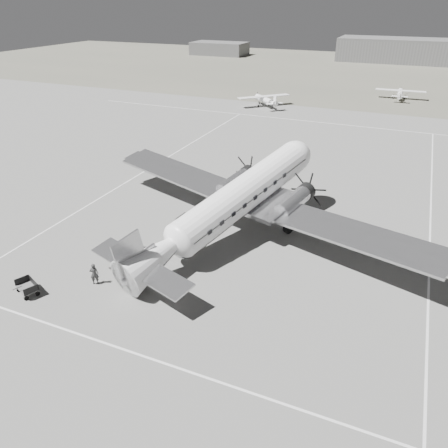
{
  "coord_description": "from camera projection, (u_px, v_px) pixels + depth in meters",
  "views": [
    {
      "loc": [
        8.83,
        -28.72,
        17.68
      ],
      "look_at": [
        -2.9,
        -1.6,
        2.2
      ],
      "focal_mm": 35.0,
      "sensor_mm": 36.0,
      "label": 1
    }
  ],
  "objects": [
    {
      "name": "hangar_main",
      "position": [
        412.0,
        51.0,
        128.94
      ],
      "size": [
        42.0,
        14.0,
        6.6
      ],
      "color": "#5E5E5E",
      "rests_on": "ground"
    },
    {
      "name": "shed_secondary",
      "position": [
        219.0,
        48.0,
        146.58
      ],
      "size": [
        18.0,
        10.0,
        4.0
      ],
      "primitive_type": "cube",
      "color": "#545454",
      "rests_on": "ground"
    },
    {
      "name": "taxi_line_right",
      "position": [
        429.0,
        281.0,
        30.44
      ],
      "size": [
        0.15,
        80.0,
        0.01
      ],
      "primitive_type": "cube",
      "color": "silver",
      "rests_on": "ground"
    },
    {
      "name": "grass_infield",
      "position": [
        384.0,
        74.0,
        111.9
      ],
      "size": [
        260.0,
        90.0,
        0.01
      ],
      "primitive_type": "cube",
      "color": "#5F5D50",
      "rests_on": "ground"
    },
    {
      "name": "taxi_line_horizon",
      "position": [
        348.0,
        125.0,
        67.18
      ],
      "size": [
        90.0,
        0.15,
        0.01
      ],
      "primitive_type": "cube",
      "color": "silver",
      "rests_on": "ground"
    },
    {
      "name": "light_plane_right",
      "position": [
        400.0,
        94.0,
        83.59
      ],
      "size": [
        9.56,
        7.89,
        1.92
      ],
      "primitive_type": null,
      "rotation": [
        0.0,
        0.0,
        0.04
      ],
      "color": "white",
      "rests_on": "ground"
    },
    {
      "name": "taxi_line_near",
      "position": [
        182.0,
        369.0,
        23.27
      ],
      "size": [
        60.0,
        0.15,
        0.01
      ],
      "primitive_type": "cube",
      "color": "silver",
      "rests_on": "ground"
    },
    {
      "name": "ground",
      "position": [
        265.0,
        247.0,
        34.66
      ],
      "size": [
        260.0,
        260.0,
        0.0
      ],
      "primitive_type": "plane",
      "color": "slate",
      "rests_on": "ground"
    },
    {
      "name": "dc3_airliner",
      "position": [
        234.0,
        203.0,
        34.58
      ],
      "size": [
        37.72,
        31.45,
        6.15
      ],
      "primitive_type": null,
      "rotation": [
        0.0,
        0.0,
        -0.32
      ],
      "color": "#B1B1B4",
      "rests_on": "ground"
    },
    {
      "name": "ground_crew",
      "position": [
        94.0,
        274.0,
        29.84
      ],
      "size": [
        0.7,
        0.63,
        1.61
      ],
      "primitive_type": "imported",
      "rotation": [
        0.0,
        0.0,
        3.68
      ],
      "color": "#2E2E2E",
      "rests_on": "ground"
    },
    {
      "name": "taxi_line_left",
      "position": [
        142.0,
        173.0,
        49.12
      ],
      "size": [
        0.15,
        60.0,
        0.01
      ],
      "primitive_type": "cube",
      "color": "silver",
      "rests_on": "ground"
    },
    {
      "name": "baggage_cart_near",
      "position": [
        139.0,
        256.0,
        32.48
      ],
      "size": [
        2.06,
        1.62,
        1.05
      ],
      "primitive_type": null,
      "rotation": [
        0.0,
        0.0,
        0.18
      ],
      "color": "#545454",
      "rests_on": "ground"
    },
    {
      "name": "passenger",
      "position": [
        172.0,
        235.0,
        34.55
      ],
      "size": [
        0.66,
        0.92,
        1.77
      ],
      "primitive_type": "imported",
      "rotation": [
        0.0,
        0.0,
        1.46
      ],
      "color": "#ACACAA",
      "rests_on": "ground"
    },
    {
      "name": "baggage_cart_far",
      "position": [
        27.0,
        288.0,
        28.99
      ],
      "size": [
        2.0,
        1.75,
        0.94
      ],
      "primitive_type": null,
      "rotation": [
        0.0,
        0.0,
        -0.41
      ],
      "color": "#545454",
      "rests_on": "ground"
    },
    {
      "name": "ramp_agent",
      "position": [
        140.0,
        252.0,
        32.5
      ],
      "size": [
        0.77,
        0.88,
        1.54
      ],
      "primitive_type": "imported",
      "rotation": [
        0.0,
        0.0,
        1.29
      ],
      "color": "#B1B1AF",
      "rests_on": "ground"
    },
    {
      "name": "light_plane_left",
      "position": [
        265.0,
        101.0,
        78.07
      ],
      "size": [
        12.66,
        12.67,
        2.05
      ],
      "primitive_type": null,
      "rotation": [
        0.0,
        0.0,
        0.79
      ],
      "color": "white",
      "rests_on": "ground"
    }
  ]
}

